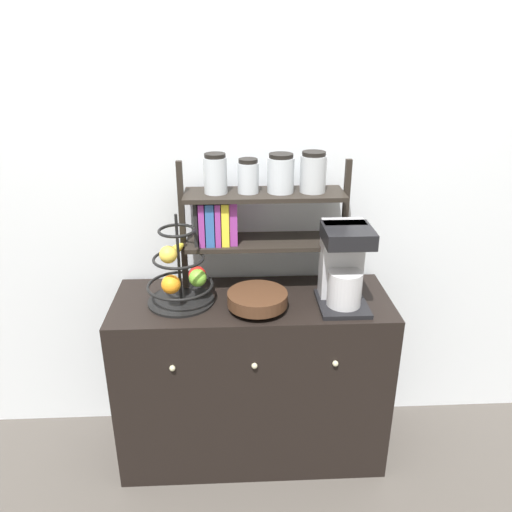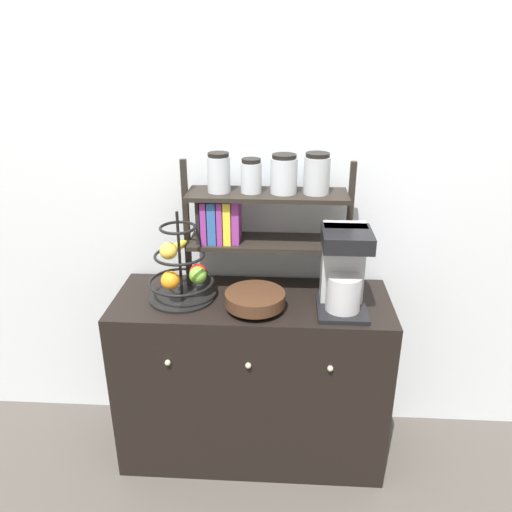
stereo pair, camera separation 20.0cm
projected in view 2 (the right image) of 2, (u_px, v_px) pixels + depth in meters
The scene contains 7 objects.
ground_plane at pixel (249, 482), 2.19m from camera, with size 12.00×12.00×0.00m, color #47423D.
wall_back at pixel (256, 164), 2.13m from camera, with size 7.00×0.05×2.60m, color silver.
sideboard at pixel (252, 377), 2.24m from camera, with size 1.16×0.46×0.79m.
coffee_maker at pixel (344, 269), 1.95m from camera, with size 0.20×0.24×0.34m.
fruit_stand at pixel (182, 272), 2.04m from camera, with size 0.27×0.27×0.38m.
wooden_bowl at pixel (255, 300), 1.99m from camera, with size 0.24×0.24×0.07m.
shelf_hutch at pixel (256, 203), 2.04m from camera, with size 0.70×0.20×0.59m.
Camera 2 is at (0.13, -1.63, 1.77)m, focal length 35.00 mm.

